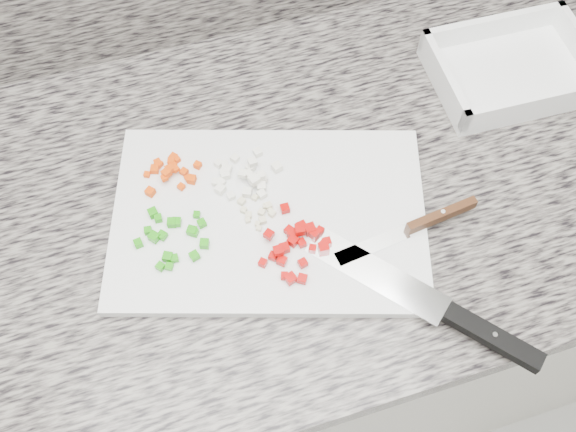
% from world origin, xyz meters
% --- Properties ---
extents(cabinet, '(3.92, 0.62, 0.86)m').
position_xyz_m(cabinet, '(0.00, 1.44, 0.43)').
color(cabinet, silver).
rests_on(cabinet, ground).
extents(countertop, '(3.96, 0.64, 0.04)m').
position_xyz_m(countertop, '(0.00, 1.44, 0.88)').
color(countertop, slate).
rests_on(countertop, cabinet).
extents(cutting_board, '(0.47, 0.39, 0.01)m').
position_xyz_m(cutting_board, '(0.06, 1.39, 0.91)').
color(cutting_board, silver).
rests_on(cutting_board, countertop).
extents(carrot_pile, '(0.08, 0.06, 0.02)m').
position_xyz_m(carrot_pile, '(-0.05, 1.49, 0.92)').
color(carrot_pile, '#D73E04').
rests_on(carrot_pile, cutting_board).
extents(onion_pile, '(0.10, 0.08, 0.02)m').
position_xyz_m(onion_pile, '(0.05, 1.45, 0.92)').
color(onion_pile, silver).
rests_on(onion_pile, cutting_board).
extents(green_pepper_pile, '(0.10, 0.09, 0.01)m').
position_xyz_m(green_pepper_pile, '(-0.07, 1.39, 0.92)').
color(green_pepper_pile, '#1E8C0C').
rests_on(green_pepper_pile, cutting_board).
extents(red_pepper_pile, '(0.10, 0.12, 0.02)m').
position_xyz_m(red_pepper_pile, '(0.08, 1.34, 0.92)').
color(red_pepper_pile, '#A30402').
rests_on(red_pepper_pile, cutting_board).
extents(garlic_pile, '(0.04, 0.06, 0.01)m').
position_xyz_m(garlic_pile, '(0.05, 1.40, 0.92)').
color(garlic_pile, beige).
rests_on(garlic_pile, cutting_board).
extents(chef_knife, '(0.22, 0.26, 0.02)m').
position_xyz_m(chef_knife, '(0.23, 1.19, 0.92)').
color(chef_knife, white).
rests_on(chef_knife, cutting_board).
extents(paring_knife, '(0.20, 0.04, 0.02)m').
position_xyz_m(paring_knife, '(0.25, 1.32, 0.92)').
color(paring_knife, white).
rests_on(paring_knife, cutting_board).
extents(tray, '(0.24, 0.18, 0.05)m').
position_xyz_m(tray, '(0.48, 1.52, 0.92)').
color(tray, white).
rests_on(tray, countertop).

